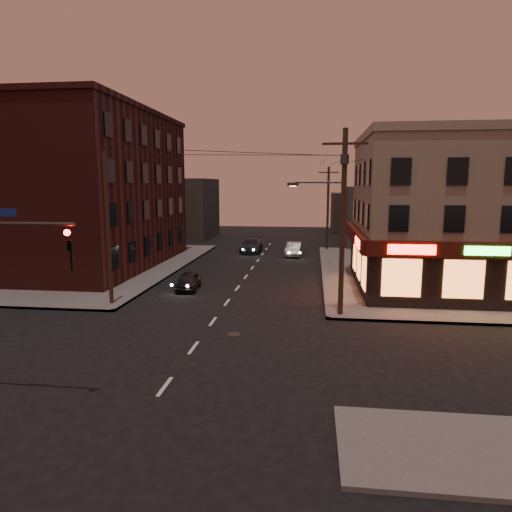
% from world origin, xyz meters
% --- Properties ---
extents(ground, '(120.00, 120.00, 0.00)m').
position_xyz_m(ground, '(0.00, 0.00, 0.00)').
color(ground, black).
rests_on(ground, ground).
extents(sidewalk_ne, '(24.00, 28.00, 0.15)m').
position_xyz_m(sidewalk_ne, '(18.00, 19.00, 0.07)').
color(sidewalk_ne, '#514F4C').
rests_on(sidewalk_ne, ground).
extents(sidewalk_nw, '(24.00, 28.00, 0.15)m').
position_xyz_m(sidewalk_nw, '(-18.00, 19.00, 0.07)').
color(sidewalk_nw, '#514F4C').
rests_on(sidewalk_nw, ground).
extents(pizza_building, '(15.85, 12.85, 10.50)m').
position_xyz_m(pizza_building, '(15.93, 13.43, 5.35)').
color(pizza_building, gray).
rests_on(pizza_building, sidewalk_ne).
extents(brick_apartment, '(12.00, 20.00, 13.00)m').
position_xyz_m(brick_apartment, '(-14.50, 19.00, 6.65)').
color(brick_apartment, '#451916').
rests_on(brick_apartment, sidewalk_nw).
extents(bg_building_ne_a, '(10.00, 12.00, 7.00)m').
position_xyz_m(bg_building_ne_a, '(14.00, 38.00, 3.50)').
color(bg_building_ne_a, '#3F3D3A').
rests_on(bg_building_ne_a, ground).
extents(bg_building_nw, '(9.00, 10.00, 8.00)m').
position_xyz_m(bg_building_nw, '(-13.00, 42.00, 4.00)').
color(bg_building_nw, '#3F3D3A').
rests_on(bg_building_nw, ground).
extents(bg_building_ne_b, '(8.00, 8.00, 6.00)m').
position_xyz_m(bg_building_ne_b, '(12.00, 52.00, 3.00)').
color(bg_building_ne_b, '#3F3D3A').
rests_on(bg_building_ne_b, ground).
extents(utility_pole_main, '(4.20, 0.44, 10.00)m').
position_xyz_m(utility_pole_main, '(6.68, 5.80, 5.76)').
color(utility_pole_main, '#382619').
rests_on(utility_pole_main, sidewalk_ne).
extents(utility_pole_far, '(0.26, 0.26, 9.00)m').
position_xyz_m(utility_pole_far, '(6.80, 32.00, 4.65)').
color(utility_pole_far, '#382619').
rests_on(utility_pole_far, sidewalk_ne).
extents(utility_pole_west, '(0.24, 0.24, 9.00)m').
position_xyz_m(utility_pole_west, '(-6.80, 6.50, 4.65)').
color(utility_pole_west, '#382619').
rests_on(utility_pole_west, sidewalk_nw).
extents(sedan_near, '(1.70, 3.61, 1.19)m').
position_xyz_m(sedan_near, '(-3.32, 11.20, 0.60)').
color(sedan_near, black).
rests_on(sedan_near, ground).
extents(sedan_mid, '(1.74, 4.29, 1.38)m').
position_xyz_m(sedan_mid, '(3.32, 27.35, 0.69)').
color(sedan_mid, slate).
rests_on(sedan_mid, ground).
extents(sedan_far, '(2.07, 5.08, 1.47)m').
position_xyz_m(sedan_far, '(-1.33, 29.22, 0.74)').
color(sedan_far, black).
rests_on(sedan_far, ground).
extents(fire_hydrant, '(0.29, 0.29, 0.66)m').
position_xyz_m(fire_hydrant, '(7.00, 8.32, 0.51)').
color(fire_hydrant, maroon).
rests_on(fire_hydrant, sidewalk_ne).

